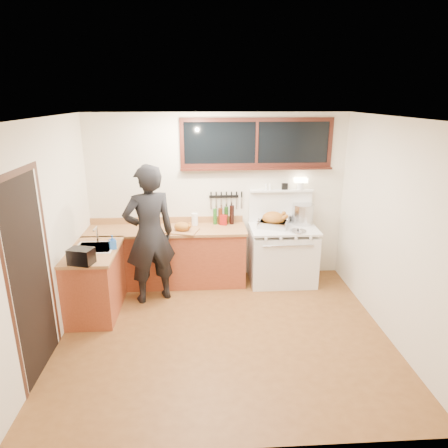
{
  "coord_description": "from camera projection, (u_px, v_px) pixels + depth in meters",
  "views": [
    {
      "loc": [
        -0.26,
        -4.34,
        2.81
      ],
      "look_at": [
        0.05,
        0.85,
        1.15
      ],
      "focal_mm": 32.0,
      "sensor_mm": 36.0,
      "label": 1
    }
  ],
  "objects": [
    {
      "name": "ground_plane",
      "position": [
        224.0,
        333.0,
        5.0
      ],
      "size": [
        4.0,
        3.5,
        0.02
      ],
      "primitive_type": "cube",
      "color": "brown"
    },
    {
      "name": "room_shell",
      "position": [
        224.0,
        205.0,
        4.5
      ],
      "size": [
        4.1,
        3.6,
        2.65
      ],
      "color": "silver",
      "rests_on": "ground"
    },
    {
      "name": "roast_turkey",
      "position": [
        273.0,
        221.0,
        6.1
      ],
      "size": [
        0.52,
        0.46,
        0.25
      ],
      "color": "silver",
      "rests_on": "vintage_stove"
    },
    {
      "name": "counter_back",
      "position": [
        167.0,
        256.0,
        6.2
      ],
      "size": [
        2.44,
        0.64,
        1.0
      ],
      "color": "brown",
      "rests_on": "ground"
    },
    {
      "name": "knife_strip",
      "position": [
        225.0,
        197.0,
        6.26
      ],
      "size": [
        0.52,
        0.03,
        0.28
      ],
      "color": "black",
      "rests_on": "room_shell"
    },
    {
      "name": "saucepan",
      "position": [
        286.0,
        219.0,
        6.35
      ],
      "size": [
        0.19,
        0.3,
        0.12
      ],
      "color": "silver",
      "rests_on": "vintage_stove"
    },
    {
      "name": "back_window",
      "position": [
        257.0,
        149.0,
        6.04
      ],
      "size": [
        2.32,
        0.13,
        0.77
      ],
      "color": "black",
      "rests_on": "room_shell"
    },
    {
      "name": "toaster",
      "position": [
        81.0,
        256.0,
        4.76
      ],
      "size": [
        0.32,
        0.26,
        0.19
      ],
      "color": "black",
      "rests_on": "counter_left"
    },
    {
      "name": "pitcher",
      "position": [
        195.0,
        219.0,
        6.21
      ],
      "size": [
        0.11,
        0.11,
        0.19
      ],
      "color": "white",
      "rests_on": "counter_back"
    },
    {
      "name": "sink_unit",
      "position": [
        95.0,
        251.0,
        5.31
      ],
      "size": [
        0.5,
        0.45,
        0.37
      ],
      "color": "white",
      "rests_on": "counter_left"
    },
    {
      "name": "stockpot",
      "position": [
        303.0,
        214.0,
        6.26
      ],
      "size": [
        0.43,
        0.43,
        0.32
      ],
      "color": "silver",
      "rests_on": "vintage_stove"
    },
    {
      "name": "coffee_tin",
      "position": [
        224.0,
        220.0,
        6.22
      ],
      "size": [
        0.13,
        0.11,
        0.16
      ],
      "color": "maroon",
      "rests_on": "counter_back"
    },
    {
      "name": "bottle_cluster",
      "position": [
        224.0,
        216.0,
        6.24
      ],
      "size": [
        0.33,
        0.07,
        0.3
      ],
      "color": "black",
      "rests_on": "counter_back"
    },
    {
      "name": "soap_bottle",
      "position": [
        112.0,
        242.0,
        5.23
      ],
      "size": [
        0.11,
        0.11,
        0.19
      ],
      "color": "blue",
      "rests_on": "counter_left"
    },
    {
      "name": "vintage_stove",
      "position": [
        282.0,
        253.0,
        6.26
      ],
      "size": [
        1.02,
        0.74,
        1.61
      ],
      "color": "white",
      "rests_on": "ground"
    },
    {
      "name": "left_doorway",
      "position": [
        31.0,
        276.0,
        4.03
      ],
      "size": [
        0.02,
        1.04,
        2.17
      ],
      "color": "black",
      "rests_on": "ground"
    },
    {
      "name": "pot_lid",
      "position": [
        298.0,
        231.0,
        5.91
      ],
      "size": [
        0.27,
        0.27,
        0.04
      ],
      "color": "silver",
      "rests_on": "vintage_stove"
    },
    {
      "name": "cutting_board",
      "position": [
        182.0,
        228.0,
        5.91
      ],
      "size": [
        0.52,
        0.45,
        0.15
      ],
      "color": "#A16E40",
      "rests_on": "counter_back"
    },
    {
      "name": "counter_left",
      "position": [
        95.0,
        281.0,
        5.36
      ],
      "size": [
        0.64,
        1.09,
        0.9
      ],
      "color": "brown",
      "rests_on": "ground"
    },
    {
      "name": "man",
      "position": [
        150.0,
        235.0,
        5.53
      ],
      "size": [
        0.85,
        0.72,
        1.98
      ],
      "color": "black",
      "rests_on": "ground"
    }
  ]
}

